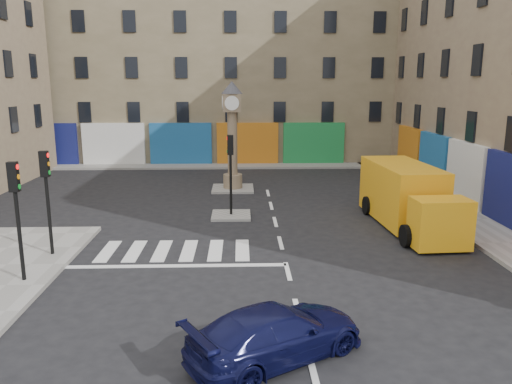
{
  "coord_description": "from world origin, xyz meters",
  "views": [
    {
      "loc": [
        -1.55,
        -14.58,
        6.14
      ],
      "look_at": [
        -0.95,
        4.23,
        2.0
      ],
      "focal_mm": 35.0,
      "sensor_mm": 36.0,
      "label": 1
    }
  ],
  "objects_px": {
    "navy_sedan": "(277,333)",
    "yellow_van": "(407,197)",
    "traffic_light_left_far": "(46,186)",
    "clock_pillar": "(232,129)",
    "traffic_light_left_near": "(16,202)",
    "traffic_light_island": "(231,162)"
  },
  "relations": [
    {
      "from": "navy_sedan",
      "to": "yellow_van",
      "type": "xyz_separation_m",
      "value": [
        6.42,
        10.51,
        0.68
      ]
    },
    {
      "from": "traffic_light_left_far",
      "to": "clock_pillar",
      "type": "xyz_separation_m",
      "value": [
        6.3,
        11.4,
        0.93
      ]
    },
    {
      "from": "traffic_light_left_near",
      "to": "navy_sedan",
      "type": "xyz_separation_m",
      "value": [
        7.54,
        -4.51,
        -2.0
      ]
    },
    {
      "from": "traffic_light_left_near",
      "to": "traffic_light_island",
      "type": "xyz_separation_m",
      "value": [
        6.3,
        7.8,
        -0.03
      ]
    },
    {
      "from": "yellow_van",
      "to": "navy_sedan",
      "type": "bearing_deg",
      "value": -124.76
    },
    {
      "from": "traffic_light_left_far",
      "to": "navy_sedan",
      "type": "xyz_separation_m",
      "value": [
        7.54,
        -6.91,
        -2.0
      ]
    },
    {
      "from": "clock_pillar",
      "to": "yellow_van",
      "type": "xyz_separation_m",
      "value": [
        7.67,
        -7.79,
        -2.25
      ]
    },
    {
      "from": "yellow_van",
      "to": "traffic_light_island",
      "type": "bearing_deg",
      "value": 163.49
    },
    {
      "from": "traffic_light_island",
      "to": "navy_sedan",
      "type": "bearing_deg",
      "value": -84.24
    },
    {
      "from": "traffic_light_island",
      "to": "yellow_van",
      "type": "distance_m",
      "value": 7.98
    },
    {
      "from": "traffic_light_left_far",
      "to": "navy_sedan",
      "type": "height_order",
      "value": "traffic_light_left_far"
    },
    {
      "from": "traffic_light_island",
      "to": "traffic_light_left_far",
      "type": "bearing_deg",
      "value": -139.4
    },
    {
      "from": "traffic_light_left_far",
      "to": "clock_pillar",
      "type": "distance_m",
      "value": 13.05
    },
    {
      "from": "traffic_light_left_far",
      "to": "navy_sedan",
      "type": "distance_m",
      "value": 10.42
    },
    {
      "from": "traffic_light_left_far",
      "to": "traffic_light_island",
      "type": "xyz_separation_m",
      "value": [
        6.3,
        5.4,
        -0.03
      ]
    },
    {
      "from": "clock_pillar",
      "to": "yellow_van",
      "type": "height_order",
      "value": "clock_pillar"
    },
    {
      "from": "traffic_light_left_near",
      "to": "navy_sedan",
      "type": "bearing_deg",
      "value": -30.87
    },
    {
      "from": "navy_sedan",
      "to": "yellow_van",
      "type": "bearing_deg",
      "value": -63.03
    },
    {
      "from": "navy_sedan",
      "to": "traffic_light_island",
      "type": "bearing_deg",
      "value": -25.84
    },
    {
      "from": "traffic_light_left_far",
      "to": "yellow_van",
      "type": "bearing_deg",
      "value": 14.47
    },
    {
      "from": "traffic_light_left_far",
      "to": "traffic_light_island",
      "type": "distance_m",
      "value": 8.3
    },
    {
      "from": "clock_pillar",
      "to": "navy_sedan",
      "type": "relative_size",
      "value": 1.42
    }
  ]
}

